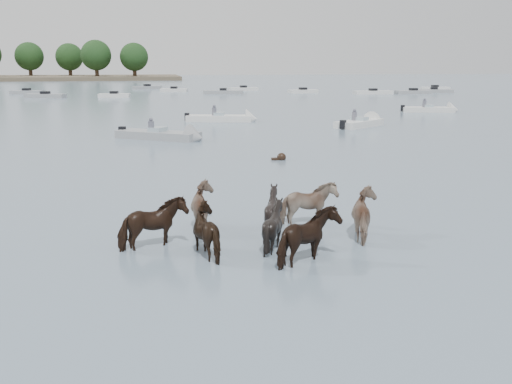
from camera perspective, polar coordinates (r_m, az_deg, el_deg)
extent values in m
plane|color=slate|center=(14.81, -9.82, -5.31)|extent=(400.00, 400.00, 0.00)
imported|color=black|center=(14.45, -10.41, -3.43)|extent=(1.90, 1.39, 1.46)
imported|color=#7B6553|center=(16.02, -4.98, -1.68)|extent=(1.72, 1.81, 1.43)
imported|color=black|center=(15.41, 1.66, -2.22)|extent=(1.72, 1.68, 1.44)
imported|color=#8E7161|center=(16.36, 5.21, -1.41)|extent=(1.75, 0.96, 1.42)
imported|color=black|center=(13.83, -4.34, -4.15)|extent=(1.79, 1.81, 1.38)
imported|color=black|center=(14.22, 1.80, -3.69)|extent=(1.55, 1.48, 1.35)
imported|color=black|center=(13.20, 5.25, -4.82)|extent=(1.87, 1.64, 1.46)
imported|color=tan|center=(15.42, 11.31, -2.45)|extent=(1.45, 1.62, 1.45)
sphere|color=black|center=(27.31, 2.59, 3.52)|extent=(0.44, 0.44, 0.44)
cube|color=black|center=(27.26, 2.08, 3.29)|extent=(0.50, 0.22, 0.18)
cube|color=gray|center=(35.33, -9.86, 5.62)|extent=(5.27, 4.28, 0.55)
cone|color=gray|center=(33.99, -6.08, 5.46)|extent=(1.64, 1.83, 1.60)
cube|color=#99ADB7|center=(35.29, -9.88, 6.19)|extent=(1.29, 1.38, 0.35)
cube|color=black|center=(36.79, -13.35, 5.99)|extent=(0.49, 0.49, 0.60)
cylinder|color=#595966|center=(35.26, -10.54, 6.48)|extent=(0.36, 0.36, 0.70)
sphere|color=#595966|center=(35.21, -10.57, 7.21)|extent=(0.24, 0.24, 0.24)
cube|color=silver|center=(45.51, -3.73, 7.39)|extent=(5.42, 2.80, 0.55)
cone|color=silver|center=(45.30, -0.44, 7.39)|extent=(1.26, 1.77, 1.60)
cube|color=#99ADB7|center=(45.48, -3.73, 7.83)|extent=(1.05, 1.28, 0.35)
cube|color=black|center=(45.85, -6.98, 7.55)|extent=(0.42, 0.42, 0.60)
cylinder|color=#595966|center=(45.41, -4.24, 8.07)|extent=(0.36, 0.36, 0.70)
sphere|color=#595966|center=(45.37, -4.25, 8.63)|extent=(0.24, 0.24, 0.24)
cube|color=silver|center=(42.20, 10.39, 6.77)|extent=(4.51, 4.01, 0.55)
cone|color=silver|center=(44.13, 11.87, 6.97)|extent=(1.69, 1.81, 1.60)
cube|color=#99ADB7|center=(42.16, 10.41, 7.24)|extent=(1.32, 1.38, 0.35)
cube|color=black|center=(40.28, 8.77, 6.76)|extent=(0.49, 0.49, 0.60)
cylinder|color=#595966|center=(42.00, 9.90, 7.52)|extent=(0.36, 0.36, 0.70)
sphere|color=#595966|center=(41.96, 9.93, 8.13)|extent=(0.24, 0.24, 0.24)
cube|color=silver|center=(56.39, 16.97, 7.93)|extent=(4.98, 2.86, 0.55)
cone|color=silver|center=(56.92, 19.31, 7.81)|extent=(1.31, 1.79, 1.60)
cube|color=#99ADB7|center=(56.36, 16.99, 8.29)|extent=(1.08, 1.30, 0.35)
cube|color=black|center=(55.94, 14.59, 8.20)|extent=(0.43, 0.43, 0.60)
cylinder|color=#595966|center=(56.16, 16.64, 8.50)|extent=(0.36, 0.36, 0.70)
sphere|color=#595966|center=(56.13, 16.67, 8.96)|extent=(0.24, 0.24, 0.24)
cube|color=gray|center=(91.93, -22.14, 9.29)|extent=(4.97, 2.56, 0.60)
cube|color=black|center=(91.91, -22.16, 9.53)|extent=(1.20, 1.20, 0.50)
cube|color=gray|center=(81.13, -20.49, 9.06)|extent=(5.53, 3.24, 0.60)
cube|color=black|center=(81.11, -20.52, 9.33)|extent=(1.28, 1.28, 0.50)
cube|color=silver|center=(78.87, -14.12, 9.40)|extent=(4.25, 2.13, 0.60)
cube|color=black|center=(78.85, -14.14, 9.67)|extent=(1.15, 1.15, 0.50)
cube|color=gray|center=(103.09, -10.93, 10.30)|extent=(5.29, 3.39, 0.60)
cube|color=black|center=(103.07, -10.93, 10.51)|extent=(1.31, 1.31, 0.50)
cube|color=silver|center=(92.35, -8.28, 10.11)|extent=(4.49, 2.49, 0.60)
cube|color=black|center=(92.33, -8.28, 10.35)|extent=(1.21, 1.21, 0.50)
cube|color=gray|center=(85.64, -3.33, 10.01)|extent=(6.06, 2.78, 0.60)
cube|color=black|center=(85.62, -3.33, 10.26)|extent=(1.20, 1.20, 0.50)
cube|color=silver|center=(95.36, -1.28, 10.33)|extent=(5.00, 2.07, 0.60)
cube|color=black|center=(95.34, -1.28, 10.55)|extent=(1.11, 1.11, 0.50)
cube|color=silver|center=(88.11, 4.76, 10.07)|extent=(4.80, 2.37, 0.60)
cube|color=black|center=(88.09, 4.76, 10.32)|extent=(1.18, 1.18, 0.50)
cube|color=silver|center=(86.29, 11.72, 9.79)|extent=(5.93, 1.79, 0.60)
cube|color=black|center=(86.27, 11.73, 10.04)|extent=(1.05, 1.05, 0.50)
cube|color=gray|center=(88.77, 15.59, 9.67)|extent=(5.55, 1.68, 0.60)
cube|color=black|center=(88.76, 15.60, 9.91)|extent=(1.03, 1.03, 0.50)
cube|color=gray|center=(93.19, 17.51, 9.68)|extent=(5.90, 3.15, 0.60)
cube|color=black|center=(93.17, 17.53, 9.91)|extent=(1.26, 1.26, 0.50)
cube|color=silver|center=(102.13, 17.60, 9.91)|extent=(5.00, 2.05, 0.60)
cube|color=black|center=(102.11, 17.61, 10.12)|extent=(1.11, 1.11, 0.50)
cylinder|color=#382619|center=(172.27, -21.79, 11.10)|extent=(1.00, 1.00, 3.45)
sphere|color=black|center=(172.25, -21.92, 12.60)|extent=(7.67, 7.67, 7.67)
cylinder|color=#382619|center=(170.02, -18.23, 11.35)|extent=(1.00, 1.00, 3.37)
sphere|color=black|center=(170.00, -18.33, 12.82)|extent=(7.49, 7.49, 7.49)
cylinder|color=#382619|center=(159.22, -15.76, 11.48)|extent=(1.00, 1.00, 3.58)
sphere|color=black|center=(159.20, -15.86, 13.15)|extent=(7.95, 7.95, 7.95)
cylinder|color=#382619|center=(157.51, -12.14, 11.61)|extent=(1.00, 1.00, 3.33)
sphere|color=black|center=(157.49, -12.21, 13.19)|extent=(7.40, 7.40, 7.40)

